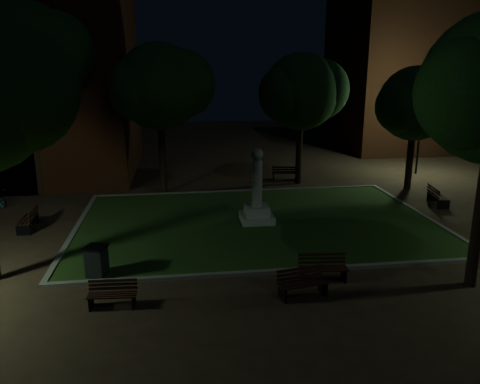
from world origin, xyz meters
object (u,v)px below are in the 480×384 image
Objects in this scene: bench_near_right at (323,268)px; bench_right_side at (437,196)px; trash_bin at (97,262)px; bench_left_side at (29,220)px; monument at (257,202)px; bench_near_left at (302,283)px; bench_far_side at (285,173)px; bench_west_near at (113,295)px.

bench_right_side is at bearing 46.90° from bench_near_right.
bench_right_side is at bearing 21.90° from trash_bin.
bench_right_side reaches higher than bench_near_right.
bench_right_side reaches higher than bench_left_side.
bench_near_left is at bearing -88.21° from monument.
monument is 8.09m from bench_far_side.
bench_right_side is 8.63m from bench_far_side.
bench_near_left is at bearing -18.44° from trash_bin.
bench_far_side reaches higher than bench_near_left.
monument is 6.74m from bench_near_left.
monument is 5.92m from bench_near_right.
bench_left_side is at bearing 133.19° from bench_near_left.
trash_bin is at bearing 122.36° from bench_right_side.
bench_near_right is 12.38m from bench_left_side.
trash_bin is at bearing 151.17° from bench_near_left.
trash_bin reaches higher than bench_west_near.
bench_near_left is at bearing -129.82° from bench_near_right.
bench_near_right is at bearing -78.94° from monument.
bench_near_right is 0.90× the size of bench_right_side.
trash_bin is (-9.03, -12.13, 0.14)m from bench_far_side.
bench_far_side is (2.81, 14.20, 0.02)m from bench_near_left.
bench_far_side is at bearing 86.85° from bench_near_right.
bench_west_near is at bearing 129.59° from bench_right_side.
monument is 2.30× the size of bench_west_near.
bench_near_left is at bearing 90.21° from bench_far_side.
monument is 9.34m from bench_right_side.
bench_near_right is at bearing 10.28° from bench_west_near.
trash_bin is at bearing 32.07° from bench_left_side.
monument reaches higher than bench_right_side.
bench_left_side reaches higher than bench_near_right.
bench_far_side is (1.89, 13.27, 0.02)m from bench_near_right.
monument is 9.57m from bench_left_side.
trash_bin reaches higher than bench_right_side.
monument is 1.84× the size of bench_right_side.
bench_near_right is 13.40m from bench_far_side.
bench_near_left is 1.44× the size of trash_bin.
monument is at bearing 79.43° from bench_far_side.
monument reaches higher than trash_bin.
bench_left_side is (-4.26, 7.09, 0.06)m from bench_west_near.
monument is 1.91× the size of bench_far_side.
bench_left_side is 0.94× the size of bench_right_side.
bench_right_side is at bearing 9.07° from monument.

